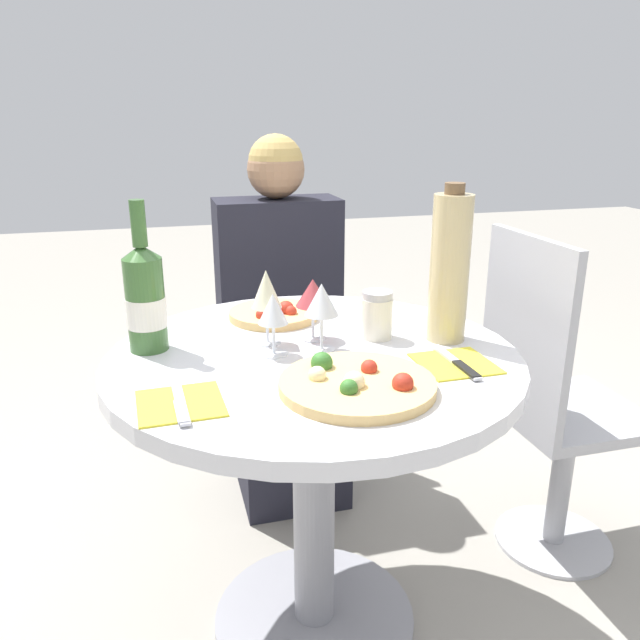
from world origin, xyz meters
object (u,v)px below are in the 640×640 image
(dining_table, at_px, (314,424))
(pizza_large, at_px, (356,383))
(chair_empty_side, at_px, (550,409))
(tall_carafe, at_px, (450,268))
(wine_bottle, at_px, (145,298))
(chair_behind_diner, at_px, (276,345))
(seated_diner, at_px, (284,342))

(dining_table, distance_m, pizza_large, 0.28)
(chair_empty_side, height_order, tall_carafe, tall_carafe)
(wine_bottle, bearing_deg, dining_table, -18.61)
(tall_carafe, bearing_deg, chair_behind_diner, 107.16)
(dining_table, distance_m, chair_behind_diner, 0.80)
(dining_table, relative_size, seated_diner, 0.77)
(seated_diner, xyz_separation_m, wine_bottle, (-0.41, -0.54, 0.33))
(chair_empty_side, bearing_deg, chair_behind_diner, -137.48)
(seated_diner, bearing_deg, pizza_large, 87.29)
(dining_table, height_order, tall_carafe, tall_carafe)
(chair_empty_side, bearing_deg, tall_carafe, -75.09)
(dining_table, relative_size, chair_behind_diner, 0.96)
(seated_diner, bearing_deg, tall_carafe, 110.61)
(pizza_large, bearing_deg, chair_behind_diner, 87.67)
(dining_table, height_order, chair_empty_side, chair_empty_side)
(dining_table, bearing_deg, pizza_large, -81.78)
(chair_behind_diner, relative_size, tall_carafe, 2.65)
(chair_empty_side, distance_m, tall_carafe, 0.60)
(pizza_large, xyz_separation_m, wine_bottle, (-0.37, 0.32, 0.10))
(pizza_large, distance_m, wine_bottle, 0.50)
(chair_empty_side, height_order, wine_bottle, wine_bottle)
(chair_behind_diner, distance_m, chair_empty_side, 0.93)
(chair_empty_side, bearing_deg, seated_diner, -130.90)
(chair_behind_diner, xyz_separation_m, tall_carafe, (0.24, -0.79, 0.44))
(pizza_large, distance_m, tall_carafe, 0.38)
(tall_carafe, bearing_deg, seated_diner, 110.61)
(pizza_large, relative_size, tall_carafe, 0.84)
(seated_diner, distance_m, wine_bottle, 0.75)
(seated_diner, xyz_separation_m, tall_carafe, (0.24, -0.65, 0.38))
(pizza_large, height_order, tall_carafe, tall_carafe)
(seated_diner, bearing_deg, wine_bottle, 52.54)
(seated_diner, distance_m, pizza_large, 0.89)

